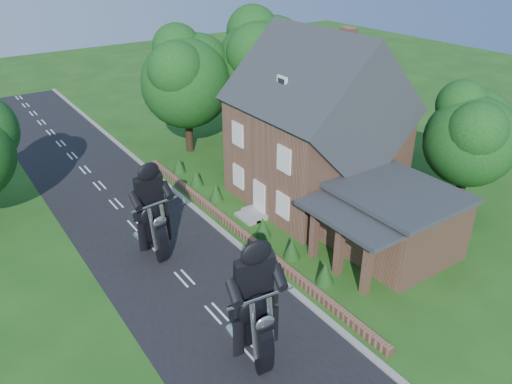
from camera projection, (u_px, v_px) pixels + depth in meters
ground at (217, 314)px, 21.57m from camera, size 120.00×120.00×0.00m
road at (217, 313)px, 21.56m from camera, size 7.00×80.00×0.02m
kerb at (284, 283)px, 23.38m from camera, size 0.30×80.00×0.12m
garden_wall at (238, 230)px, 27.30m from camera, size 0.30×22.00×0.40m
house at (316, 131)px, 29.25m from camera, size 9.54×8.64×10.24m
annex at (392, 220)px, 25.15m from camera, size 7.05×5.94×3.44m
tree_annex_side at (474, 132)px, 28.13m from camera, size 5.64×5.20×7.48m
tree_house_right at (360, 90)px, 33.89m from camera, size 6.51×6.00×8.40m
tree_behind_house at (267, 59)px, 37.66m from camera, size 7.81×7.20×10.08m
tree_behind_left at (190, 74)px, 35.57m from camera, size 6.94×6.40×9.16m
shrub_a at (325, 273)px, 23.26m from camera, size 0.90×0.90×1.10m
shrub_b at (292, 248)px, 25.08m from camera, size 0.90×0.90×1.10m
shrub_c at (263, 227)px, 26.91m from camera, size 0.90×0.90×1.10m
shrub_d at (216, 192)px, 30.57m from camera, size 0.90×0.90×1.10m
shrub_e at (196, 177)px, 32.40m from camera, size 0.90×0.90×1.10m
shrub_f at (179, 164)px, 34.23m from camera, size 0.90×0.90×1.10m
motorcycle_lead at (254, 343)px, 18.87m from camera, size 0.63×1.81×1.65m
motorcycle_follow at (154, 242)px, 25.13m from camera, size 0.60×1.71×1.56m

